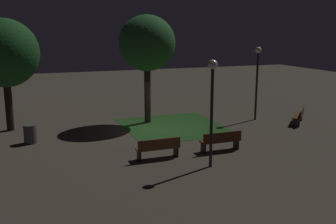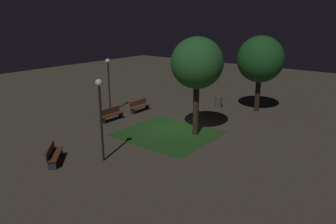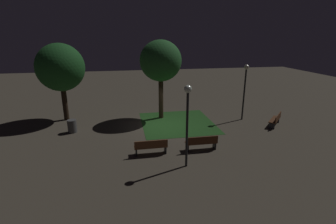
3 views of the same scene
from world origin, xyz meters
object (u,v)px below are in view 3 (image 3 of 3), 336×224
Objects in this scene: bench_lawn_edge at (276,119)px; tree_tall_center at (60,68)px; lamp_post_path_center at (245,83)px; trash_bin at (72,126)px; bench_near_trees at (151,146)px; bench_by_lamp at (202,142)px; lamp_post_plaza_west at (187,112)px; tree_near_wall at (161,61)px.

bench_lawn_edge is 16.02m from tree_tall_center.
bench_lawn_edge is at bearing -45.27° from lamp_post_path_center.
bench_near_trees is at bearing -41.35° from trash_bin.
tree_tall_center is (-15.07, 4.18, 3.51)m from bench_lawn_edge.
bench_lawn_edge is at bearing -15.51° from tree_tall_center.
lamp_post_path_center is at bearing 134.73° from bench_lawn_edge.
lamp_post_plaza_west is (-1.29, -1.57, 2.35)m from bench_by_lamp.
tree_near_wall is 1.45× the size of lamp_post_plaza_west.
bench_lawn_edge is 0.39× the size of lamp_post_path_center.
lamp_post_path_center is at bearing -14.40° from tree_near_wall.
lamp_post_path_center is (6.09, -1.56, -1.51)m from tree_near_wall.
tree_near_wall is (-7.81, 3.30, 3.92)m from bench_lawn_edge.
trash_bin is (0.91, -2.84, -3.55)m from tree_tall_center.
lamp_post_path_center is at bearing 31.21° from bench_near_trees.
lamp_post_path_center is at bearing 44.14° from bench_by_lamp.
bench_lawn_edge is at bearing -22.92° from tree_near_wall.
bench_near_trees and bench_lawn_edge have the same top height.
bench_lawn_edge is 9.27m from lamp_post_plaza_west.
bench_near_trees is 0.43× the size of lamp_post_path_center.
bench_near_trees is 7.49m from tree_near_wall.
lamp_post_path_center reaches higher than lamp_post_plaza_west.
bench_by_lamp is at bearing -77.93° from tree_near_wall.
bench_near_trees is 1.11× the size of bench_lawn_edge.
lamp_post_plaza_west reaches higher than bench_lawn_edge.
bench_lawn_edge is 0.40× the size of lamp_post_plaza_west.
tree_near_wall is 1.42× the size of lamp_post_path_center.
trash_bin is at bearing -72.31° from tree_tall_center.
tree_near_wall is at bearing 17.20° from trash_bin.
bench_by_lamp is 0.43× the size of lamp_post_path_center.
lamp_post_plaza_west is 4.72× the size of trash_bin.
lamp_post_plaza_west reaches higher than bench_by_lamp.
bench_near_trees is 9.25m from lamp_post_path_center.
tree_near_wall reaches higher than lamp_post_plaza_west.
tree_tall_center is (-8.58, 7.07, 3.51)m from bench_by_lamp.
tree_tall_center is 11.35m from lamp_post_plaza_west.
bench_by_lamp is 0.30× the size of tree_near_wall.
bench_near_trees is 9.74m from tree_tall_center.
lamp_post_path_center is 4.83× the size of trash_bin.
tree_tall_center is at bearing 173.10° from tree_near_wall.
tree_near_wall is at bearing 102.07° from bench_by_lamp.
bench_lawn_edge is (9.36, 2.89, 0.00)m from bench_near_trees.
bench_near_trees is 3.23m from lamp_post_plaza_west.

